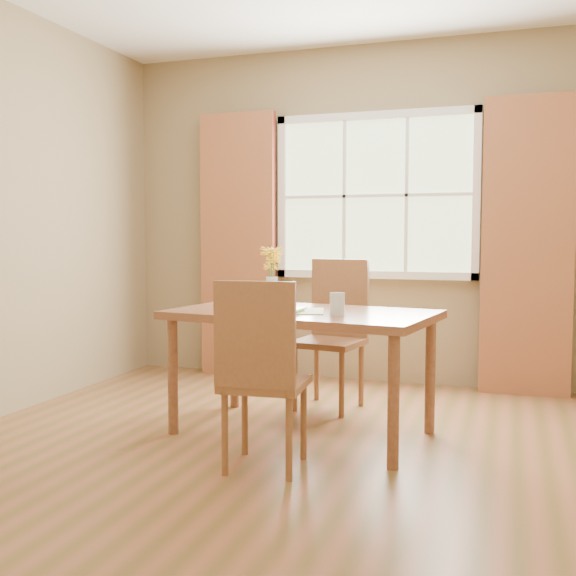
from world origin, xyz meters
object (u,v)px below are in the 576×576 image
(dining_table, at_px, (302,323))
(chair_near, at_px, (261,368))
(chair_far, at_px, (334,326))
(water_glass, at_px, (337,305))
(flower_vase, at_px, (272,269))
(croissant_sandwich, at_px, (281,298))

(dining_table, height_order, chair_near, chair_near)
(chair_far, xyz_separation_m, water_glass, (0.24, -0.87, 0.24))
(water_glass, height_order, flower_vase, flower_vase)
(dining_table, height_order, chair_far, chair_far)
(water_glass, bearing_deg, dining_table, 148.26)
(chair_near, relative_size, croissant_sandwich, 4.59)
(croissant_sandwich, relative_size, water_glass, 1.67)
(dining_table, bearing_deg, chair_far, 97.29)
(chair_near, height_order, chair_far, chair_far)
(flower_vase, bearing_deg, chair_far, 60.01)
(water_glass, relative_size, flower_vase, 0.34)
(chair_near, height_order, water_glass, chair_near)
(chair_near, bearing_deg, dining_table, 85.92)
(chair_near, bearing_deg, croissant_sandwich, 94.72)
(chair_near, xyz_separation_m, croissant_sandwich, (-0.10, 0.59, 0.29))
(water_glass, bearing_deg, chair_far, 105.59)
(dining_table, distance_m, water_glass, 0.33)
(chair_near, xyz_separation_m, water_glass, (0.25, 0.55, 0.27))
(chair_far, height_order, croissant_sandwich, chair_far)
(dining_table, xyz_separation_m, water_glass, (0.26, -0.16, 0.14))
(croissant_sandwich, xyz_separation_m, flower_vase, (-0.18, 0.34, 0.15))
(chair_near, distance_m, croissant_sandwich, 0.66)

